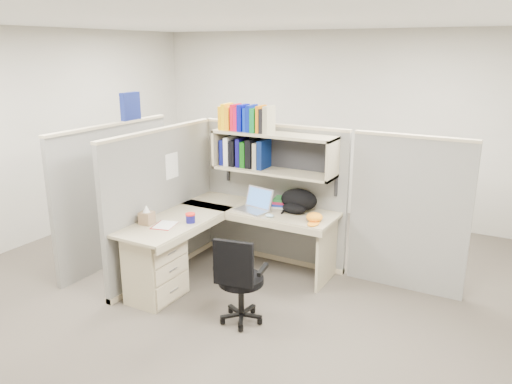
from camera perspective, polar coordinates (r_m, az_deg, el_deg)
The scene contains 14 objects.
ground at distance 5.37m, azimuth -2.59°, elevation -10.94°, with size 6.00×6.00×0.00m, color #3D362F.
room_shell at distance 4.85m, azimuth -2.83°, elevation 6.36°, with size 6.00×6.00×6.00m.
cubicle at distance 5.58m, azimuth -3.49°, elevation 0.14°, with size 3.79×1.84×1.95m.
desk at distance 5.18m, azimuth -8.19°, elevation -6.77°, with size 1.74×1.75×0.73m.
laptop at distance 5.40m, azimuth -0.44°, elevation -0.93°, with size 0.35×0.35×0.25m, color #B1B1B5, non-canonical shape.
backpack at distance 5.41m, azimuth 4.69°, elevation -1.03°, with size 0.41×0.32×0.24m, color black, non-canonical shape.
orange_cap at distance 5.14m, azimuth 6.70°, elevation -2.88°, with size 0.17×0.20×0.09m, color orange, non-canonical shape.
snack_canister at distance 5.12m, azimuth -7.50°, elevation -2.94°, with size 0.10×0.10×0.10m.
tissue_box at distance 5.14m, azimuth -12.40°, elevation -2.53°, with size 0.13×0.13×0.20m, color #876B4D, non-canonical shape.
mouse at distance 5.25m, azimuth 1.56°, elevation -2.71°, with size 0.10×0.06×0.04m, color #96BCD5.
paper_cup at distance 5.67m, azimuth 0.35°, elevation -0.91°, with size 0.07×0.07×0.10m, color white.
book_stack at distance 5.59m, azimuth 2.80°, elevation -1.16°, with size 0.16×0.21×0.10m, color gray, non-canonical shape.
loose_paper at distance 5.10m, azimuth -10.32°, elevation -3.72°, with size 0.18×0.25×0.00m, color white, non-canonical shape.
task_chair at distance 4.61m, azimuth -1.88°, elevation -11.49°, with size 0.48×0.45×0.87m.
Camera 1 is at (2.53, -4.06, 2.44)m, focal length 35.00 mm.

